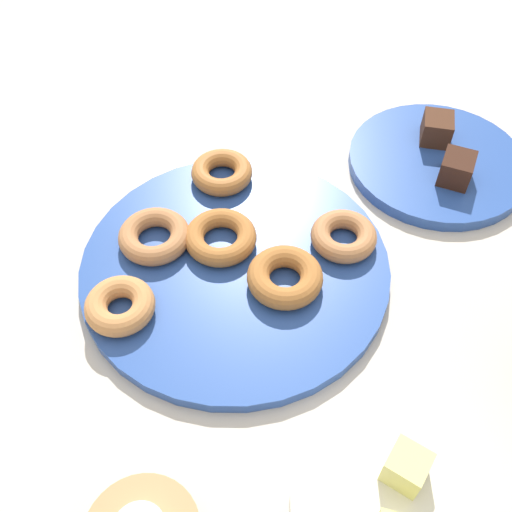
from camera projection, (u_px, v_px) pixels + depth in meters
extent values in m
plane|color=beige|center=(235.00, 270.00, 0.75)|extent=(2.40, 2.40, 0.00)
cylinder|color=#284C9E|center=(235.00, 266.00, 0.74)|extent=(0.39, 0.39, 0.02)
torus|color=#C6844C|center=(120.00, 306.00, 0.68)|extent=(0.11, 0.11, 0.03)
torus|color=#B27547|center=(344.00, 236.00, 0.75)|extent=(0.11, 0.11, 0.02)
torus|color=#AD6B33|center=(221.00, 237.00, 0.75)|extent=(0.13, 0.13, 0.02)
torus|color=#B27547|center=(154.00, 236.00, 0.75)|extent=(0.09, 0.09, 0.03)
torus|color=#AD6B33|center=(222.00, 172.00, 0.82)|extent=(0.12, 0.12, 0.02)
torus|color=#AD6B33|center=(285.00, 277.00, 0.71)|extent=(0.09, 0.09, 0.03)
cylinder|color=#284C9E|center=(437.00, 163.00, 0.86)|extent=(0.26, 0.26, 0.02)
cube|color=#472819|center=(437.00, 129.00, 0.87)|extent=(0.06, 0.05, 0.04)
cube|color=#381E14|center=(457.00, 169.00, 0.81)|extent=(0.05, 0.05, 0.04)
cylinder|color=silver|center=(388.00, 510.00, 0.55)|extent=(0.18, 0.18, 0.03)
cube|color=#DBD67A|center=(407.00, 467.00, 0.54)|extent=(0.04, 0.04, 0.04)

